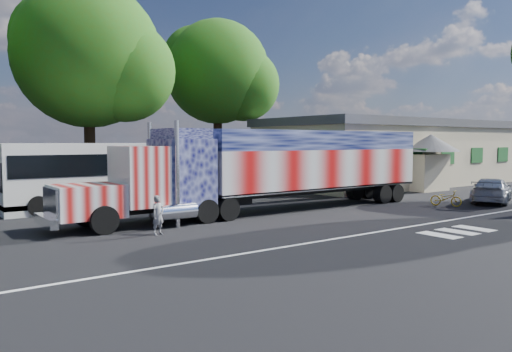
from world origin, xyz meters
TOP-DOWN VIEW (x-y plane):
  - ground at (0.00, 0.00)m, footprint 100.00×100.00m
  - lane_markings at (1.71, -3.77)m, footprint 30.00×2.67m
  - semi_truck at (1.98, 3.86)m, footprint 20.43×3.23m
  - coach_bus at (-3.83, 10.22)m, footprint 11.72×2.73m
  - hall_building at (19.92, 10.86)m, footprint 22.40×12.80m
  - parked_car at (14.06, -0.68)m, footprint 5.20×3.74m
  - woman at (-5.66, 1.50)m, footprint 0.63×0.51m
  - bicycle at (10.54, -0.06)m, footprint 1.07×1.73m
  - tree_ne_a at (7.88, 18.74)m, footprint 8.72×8.31m
  - tree_n_mid at (-3.08, 16.73)m, footprint 9.75×9.28m

SIDE VIEW (x-z plane):
  - ground at x=0.00m, z-range 0.00..0.00m
  - lane_markings at x=1.71m, z-range 0.00..0.01m
  - bicycle at x=10.54m, z-range 0.00..0.86m
  - parked_car at x=14.06m, z-range 0.00..1.40m
  - woman at x=-5.66m, z-range 0.00..1.49m
  - coach_bus at x=-3.83m, z-range 0.06..3.47m
  - semi_truck at x=1.98m, z-range 0.06..4.42m
  - hall_building at x=19.92m, z-range 0.02..5.22m
  - tree_n_mid at x=-3.08m, z-range 2.13..15.79m
  - tree_ne_a at x=7.88m, z-range 2.39..15.60m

